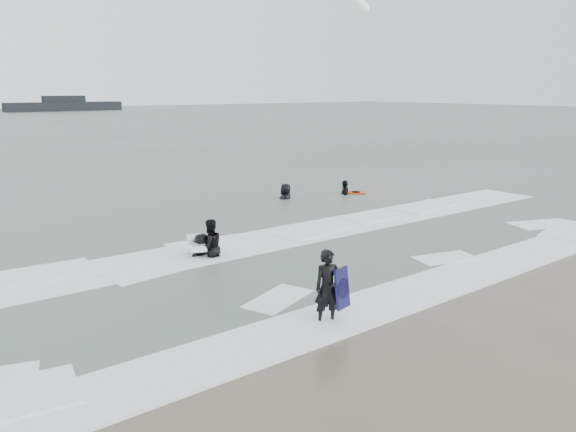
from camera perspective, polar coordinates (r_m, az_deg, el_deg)
ground at (r=15.86m, az=11.01°, el=-7.10°), size 320.00×320.00×0.00m
surfer_centre at (r=13.35m, az=4.03°, el=-10.79°), size 0.76×0.62×1.79m
surfer_wading at (r=18.27m, az=-7.89°, el=-4.29°), size 0.91×0.71×1.85m
surfer_breaker at (r=18.36m, az=-8.70°, el=-4.24°), size 1.13×0.73×1.66m
surfer_right_near at (r=29.00m, az=5.79°, el=2.16°), size 1.10×1.14×1.91m
surfer_right_far at (r=27.63m, az=-0.22°, el=1.69°), size 1.13×1.00×1.95m
surf_foam at (r=18.38m, az=2.44°, el=-3.94°), size 30.03×9.06×0.09m
bodyboards at (r=19.98m, az=1.74°, el=-1.21°), size 12.79×12.25×1.25m
vessel_horizon at (r=146.91m, az=-21.78°, el=10.38°), size 26.47×4.73×3.59m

